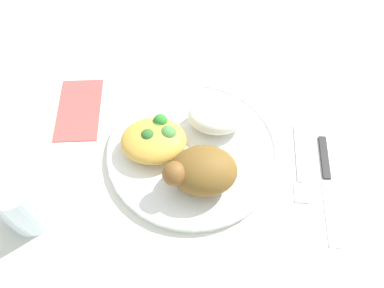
% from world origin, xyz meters
% --- Properties ---
extents(ground_plane, '(2.00, 2.00, 0.00)m').
position_xyz_m(ground_plane, '(0.00, 0.00, 0.00)').
color(ground_plane, silver).
extents(plate, '(0.28, 0.28, 0.02)m').
position_xyz_m(plate, '(0.00, 0.00, 0.01)').
color(plate, white).
rests_on(plate, ground_plane).
extents(roasted_chicken, '(0.11, 0.08, 0.06)m').
position_xyz_m(roasted_chicken, '(-0.01, 0.06, 0.05)').
color(roasted_chicken, brown).
rests_on(roasted_chicken, plate).
extents(rice_pile, '(0.10, 0.07, 0.04)m').
position_xyz_m(rice_pile, '(-0.04, -0.05, 0.04)').
color(rice_pile, white).
rests_on(rice_pile, plate).
extents(mac_cheese_with_broccoli, '(0.10, 0.09, 0.04)m').
position_xyz_m(mac_cheese_with_broccoli, '(0.06, -0.00, 0.04)').
color(mac_cheese_with_broccoli, gold).
rests_on(mac_cheese_with_broccoli, plate).
extents(fork, '(0.03, 0.14, 0.01)m').
position_xyz_m(fork, '(-0.17, 0.03, 0.00)').
color(fork, silver).
rests_on(fork, ground_plane).
extents(knife, '(0.03, 0.19, 0.01)m').
position_xyz_m(knife, '(-0.21, 0.05, 0.00)').
color(knife, black).
rests_on(knife, ground_plane).
extents(water_glass, '(0.07, 0.07, 0.10)m').
position_xyz_m(water_glass, '(0.24, 0.11, 0.05)').
color(water_glass, silver).
rests_on(water_glass, ground_plane).
extents(napkin, '(0.08, 0.14, 0.00)m').
position_xyz_m(napkin, '(0.20, -0.09, 0.00)').
color(napkin, '#DB4C47').
rests_on(napkin, ground_plane).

